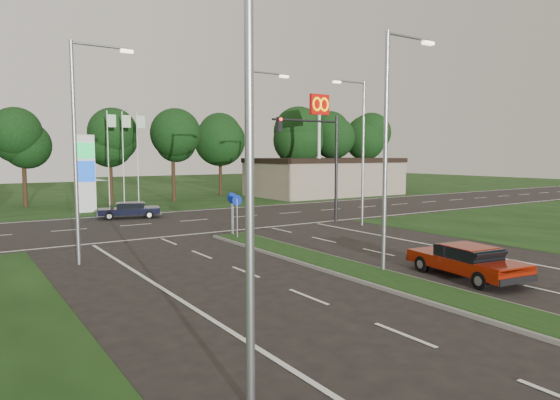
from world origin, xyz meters
TOP-DOWN VIEW (x-y plane):
  - ground at (0.00, 0.00)m, footprint 160.00×160.00m
  - verge_far at (0.00, 55.00)m, footprint 160.00×50.00m
  - cross_road at (0.00, 24.00)m, footprint 160.00×12.00m
  - median_kerb at (0.00, 4.00)m, footprint 2.00×26.00m
  - commercial_building at (22.00, 36.00)m, footprint 16.00×9.00m
  - streetlight_median_near at (1.00, 6.00)m, footprint 2.53×0.22m
  - streetlight_median_far at (1.00, 16.00)m, footprint 2.53×0.22m
  - streetlight_left_near at (-8.30, 0.00)m, footprint 2.53×0.22m
  - streetlight_left_far at (-8.30, 14.00)m, footprint 2.53×0.22m
  - streetlight_right_far at (8.80, 16.00)m, footprint 2.53×0.22m
  - traffic_signal at (7.19, 18.00)m, footprint 5.10×0.42m
  - median_signs at (0.00, 16.40)m, footprint 1.16×1.76m
  - gas_pylon at (-3.79, 33.05)m, footprint 5.80×1.26m
  - mcdonalds_sign at (18.00, 31.97)m, footprint 2.20×0.47m
  - treeline_far at (0.10, 39.93)m, footprint 6.00×6.00m
  - red_sedan at (2.78, 3.78)m, footprint 2.38×4.59m
  - navy_sedan at (-2.32, 27.61)m, footprint 4.43×2.71m

SIDE VIEW (x-z plane):
  - ground at x=0.00m, z-range 0.00..0.00m
  - verge_far at x=0.00m, z-range -0.01..0.01m
  - cross_road at x=0.00m, z-range -0.01..0.01m
  - median_kerb at x=0.00m, z-range 0.00..0.12m
  - navy_sedan at x=-2.32m, z-range 0.04..1.18m
  - red_sedan at x=2.78m, z-range 0.04..1.25m
  - median_signs at x=0.00m, z-range 0.52..2.90m
  - commercial_building at x=22.00m, z-range 0.00..4.00m
  - gas_pylon at x=-3.79m, z-range -0.80..7.20m
  - traffic_signal at x=7.19m, z-range 1.15..8.15m
  - streetlight_median_near at x=1.00m, z-range 0.58..9.58m
  - streetlight_median_far at x=1.00m, z-range 0.58..9.58m
  - streetlight_left_near at x=-8.30m, z-range 0.58..9.58m
  - streetlight_left_far at x=-8.30m, z-range 0.58..9.58m
  - streetlight_right_far at x=8.80m, z-range 0.58..9.58m
  - treeline_far at x=0.10m, z-range 1.88..11.78m
  - mcdonalds_sign at x=18.00m, z-range 2.79..13.19m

